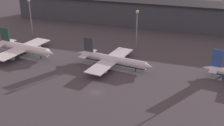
{
  "coord_description": "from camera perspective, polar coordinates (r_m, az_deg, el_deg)",
  "views": [
    {
      "loc": [
        39.68,
        -93.81,
        57.11
      ],
      "look_at": [
        0.84,
        18.27,
        6.0
      ],
      "focal_mm": 45.0,
      "sensor_mm": 36.0,
      "label": 1
    }
  ],
  "objects": [
    {
      "name": "ground",
      "position": [
        116.78,
        -3.35,
        -6.01
      ],
      "size": [
        600.0,
        600.0,
        0.0
      ],
      "primitive_type": "plane",
      "color": "#423F44"
    },
    {
      "name": "terminal_building",
      "position": [
        211.87,
        7.94,
        10.04
      ],
      "size": [
        211.29,
        26.08,
        18.46
      ],
      "color": "#3D424C",
      "rests_on": "ground"
    },
    {
      "name": "lamp_post_1",
      "position": [
        159.27,
        5.07,
        7.79
      ],
      "size": [
        1.8,
        1.8,
        22.9
      ],
      "color": "slate",
      "rests_on": "ground"
    },
    {
      "name": "lamp_post_0",
      "position": [
        187.82,
        -16.29,
        9.71
      ],
      "size": [
        1.8,
        1.8,
        24.96
      ],
      "color": "slate",
      "rests_on": "ground"
    },
    {
      "name": "airplane_2",
      "position": [
        139.23,
        0.13,
        0.64
      ],
      "size": [
        41.93,
        37.54,
        13.03
      ],
      "rotation": [
        0.0,
        0.0,
        -0.14
      ],
      "color": "silver",
      "rests_on": "ground"
    },
    {
      "name": "airplane_1",
      "position": [
        160.9,
        -17.5,
        2.88
      ],
      "size": [
        40.75,
        37.24,
        13.76
      ],
      "rotation": [
        0.0,
        0.0,
        -0.14
      ],
      "color": "white",
      "rests_on": "ground"
    }
  ]
}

